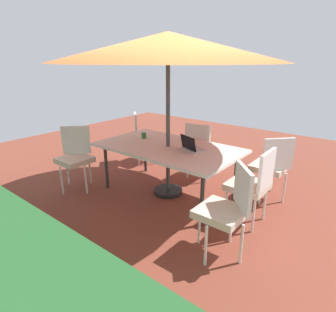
% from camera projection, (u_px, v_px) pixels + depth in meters
% --- Properties ---
extents(ground_plane, '(10.00, 10.00, 0.02)m').
position_uv_depth(ground_plane, '(168.00, 193.00, 4.42)').
color(ground_plane, brown).
extents(dining_table, '(2.09, 1.20, 0.76)m').
position_uv_depth(dining_table, '(168.00, 149.00, 4.19)').
color(dining_table, silver).
rests_on(dining_table, ground_plane).
extents(patio_umbrella, '(3.14, 3.14, 2.32)m').
position_uv_depth(patio_umbrella, '(168.00, 48.00, 3.73)').
color(patio_umbrella, '#4C4C4C').
rests_on(patio_umbrella, ground_plane).
extents(chair_northwest, '(0.59, 0.59, 0.98)m').
position_uv_depth(chair_northwest, '(227.00, 207.00, 2.88)').
color(chair_northwest, beige).
rests_on(chair_northwest, ground_plane).
extents(chair_southwest, '(0.59, 0.59, 0.98)m').
position_uv_depth(chair_southwest, '(271.00, 164.00, 4.04)').
color(chair_southwest, beige).
rests_on(chair_southwest, ground_plane).
extents(chair_southeast, '(0.59, 0.59, 0.98)m').
position_uv_depth(chair_southeast, '(143.00, 135.00, 5.60)').
color(chair_southeast, beige).
rests_on(chair_southeast, ground_plane).
extents(chair_northeast, '(0.59, 0.59, 0.98)m').
position_uv_depth(chair_northeast, '(75.00, 155.00, 4.44)').
color(chair_northeast, beige).
rests_on(chair_northeast, ground_plane).
extents(chair_south, '(0.48, 0.49, 0.98)m').
position_uv_depth(chair_south, '(201.00, 148.00, 4.81)').
color(chair_south, beige).
rests_on(chair_south, ground_plane).
extents(chair_west, '(0.46, 0.46, 0.98)m').
position_uv_depth(chair_west, '(253.00, 183.00, 3.45)').
color(chair_west, beige).
rests_on(chair_west, ground_plane).
extents(laptop, '(0.38, 0.34, 0.21)m').
position_uv_depth(laptop, '(192.00, 147.00, 3.99)').
color(laptop, '#B7B7BC').
rests_on(laptop, dining_table).
extents(cup, '(0.08, 0.08, 0.09)m').
position_uv_depth(cup, '(144.00, 135.00, 4.58)').
color(cup, '#286B33').
rests_on(cup, dining_table).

